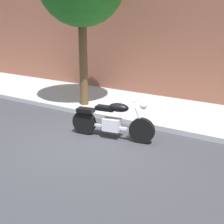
% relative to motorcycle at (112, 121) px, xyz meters
% --- Properties ---
extents(ground_plane, '(60.00, 60.00, 0.00)m').
position_rel_motorcycle_xyz_m(ground_plane, '(-0.31, -0.53, -0.46)').
color(ground_plane, '#38383D').
extents(sidewalk, '(19.57, 2.97, 0.14)m').
position_rel_motorcycle_xyz_m(sidewalk, '(-0.31, 2.58, -0.39)').
color(sidewalk, '#ADADAD').
rests_on(sidewalk, ground).
extents(motorcycle, '(2.21, 0.73, 1.14)m').
position_rel_motorcycle_xyz_m(motorcycle, '(0.00, 0.00, 0.00)').
color(motorcycle, black).
rests_on(motorcycle, ground).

